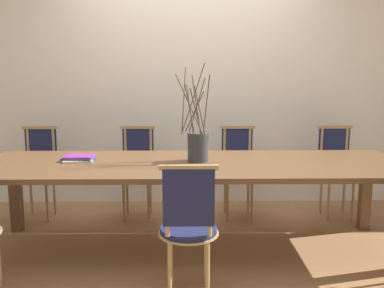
{
  "coord_description": "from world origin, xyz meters",
  "views": [
    {
      "loc": [
        -0.05,
        -3.33,
        1.45
      ],
      "look_at": [
        0.0,
        0.0,
        0.87
      ],
      "focal_mm": 40.0,
      "sensor_mm": 36.0,
      "label": 1
    }
  ],
  "objects_px": {
    "dining_table": "(192,171)",
    "vase_centerpiece": "(198,145)",
    "chair_far_center": "(238,168)",
    "book_stack": "(79,158)"
  },
  "relations": [
    {
      "from": "dining_table",
      "to": "vase_centerpiece",
      "type": "height_order",
      "value": "vase_centerpiece"
    },
    {
      "from": "vase_centerpiece",
      "to": "book_stack",
      "type": "xyz_separation_m",
      "value": [
        -0.97,
        0.04,
        -0.11
      ]
    },
    {
      "from": "chair_far_center",
      "to": "dining_table",
      "type": "bearing_deg",
      "value": 59.22
    },
    {
      "from": "dining_table",
      "to": "vase_centerpiece",
      "type": "bearing_deg",
      "value": 47.97
    },
    {
      "from": "chair_far_center",
      "to": "book_stack",
      "type": "relative_size",
      "value": 3.38
    },
    {
      "from": "vase_centerpiece",
      "to": "book_stack",
      "type": "height_order",
      "value": "vase_centerpiece"
    },
    {
      "from": "chair_far_center",
      "to": "book_stack",
      "type": "xyz_separation_m",
      "value": [
        -1.39,
        -0.7,
        0.25
      ]
    },
    {
      "from": "chair_far_center",
      "to": "book_stack",
      "type": "distance_m",
      "value": 1.57
    },
    {
      "from": "vase_centerpiece",
      "to": "chair_far_center",
      "type": "bearing_deg",
      "value": 60.16
    },
    {
      "from": "chair_far_center",
      "to": "book_stack",
      "type": "bearing_deg",
      "value": 26.64
    }
  ]
}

